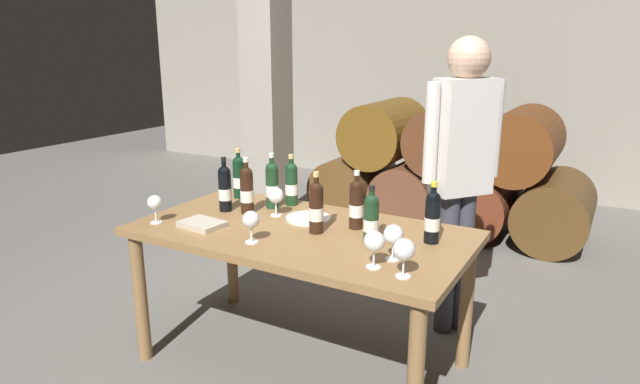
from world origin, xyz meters
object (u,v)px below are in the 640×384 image
object	(u,v)px
wine_glass_0	(393,235)
wine_bottle_4	(239,177)
wine_bottle_6	(316,207)
wine_bottle_1	(272,185)
wine_bottle_2	(225,188)
serving_plate	(308,218)
wine_bottle_0	(371,218)
dining_table	(301,246)
wine_bottle_5	(291,183)
wine_bottle_7	(356,204)
wine_bottle_3	(247,189)
tasting_notebook	(202,224)
wine_glass_3	(251,220)
wine_glass_5	(374,242)
wine_bottle_8	(432,216)
wine_glass_4	(155,203)
sommelier_presenting	(462,160)
wine_glass_1	(276,196)
wine_glass_2	(404,250)

from	to	relation	value
wine_glass_0	wine_bottle_4	bearing A→B (deg)	158.47
wine_bottle_4	wine_bottle_6	size ratio (longest dim) A/B	0.98
wine_bottle_1	wine_bottle_2	distance (m)	0.27
serving_plate	wine_bottle_0	bearing A→B (deg)	-19.81
wine_bottle_2	dining_table	bearing A→B (deg)	-7.33
wine_bottle_5	wine_bottle_7	bearing A→B (deg)	-20.71
wine_bottle_3	wine_glass_0	distance (m)	0.99
dining_table	tasting_notebook	bearing A→B (deg)	-155.66
tasting_notebook	wine_bottle_5	bearing A→B (deg)	77.10
wine_glass_3	tasting_notebook	bearing A→B (deg)	170.10
wine_glass_5	tasting_notebook	bearing A→B (deg)	176.81
wine_bottle_2	wine_bottle_8	xyz separation A→B (m)	(1.17, 0.08, -0.00)
wine_glass_5	wine_bottle_1	bearing A→B (deg)	149.18
wine_bottle_3	wine_bottle_4	bearing A→B (deg)	135.01
wine_bottle_2	serving_plate	xyz separation A→B (m)	(0.49, 0.09, -0.13)
wine_bottle_8	wine_glass_0	bearing A→B (deg)	-105.15
wine_bottle_5	wine_glass_5	bearing A→B (deg)	-37.77
wine_bottle_6	wine_bottle_8	distance (m)	0.57
dining_table	wine_bottle_2	world-z (taller)	wine_bottle_2
wine_bottle_0	wine_bottle_1	distance (m)	0.77
dining_table	tasting_notebook	distance (m)	0.52
wine_bottle_5	tasting_notebook	size ratio (longest dim) A/B	1.37
dining_table	wine_glass_3	bearing A→B (deg)	-111.33
tasting_notebook	wine_glass_4	bearing A→B (deg)	-158.69
wine_bottle_0	sommelier_presenting	distance (m)	0.79
wine_bottle_1	wine_bottle_8	size ratio (longest dim) A/B	1.07
dining_table	wine_glass_1	size ratio (longest dim) A/B	10.59
dining_table	wine_bottle_0	bearing A→B (deg)	0.31
wine_glass_1	dining_table	bearing A→B (deg)	-28.76
wine_glass_4	wine_glass_5	size ratio (longest dim) A/B	0.92
wine_glass_3	wine_glass_4	bearing A→B (deg)	-179.38
wine_bottle_7	tasting_notebook	distance (m)	0.80
wine_bottle_3	wine_bottle_6	size ratio (longest dim) A/B	1.01
wine_bottle_1	wine_glass_2	size ratio (longest dim) A/B	1.94
wine_bottle_2	wine_glass_1	world-z (taller)	wine_bottle_2
wine_bottle_1	wine_glass_5	bearing A→B (deg)	-30.82
wine_bottle_6	wine_glass_1	world-z (taller)	wine_bottle_6
wine_glass_0	wine_glass_3	world-z (taller)	wine_glass_0
wine_bottle_4	serving_plate	distance (m)	0.62
dining_table	wine_bottle_3	world-z (taller)	wine_bottle_3
wine_bottle_3	wine_bottle_8	xyz separation A→B (m)	(1.04, 0.05, -0.01)
dining_table	wine_glass_4	world-z (taller)	wine_glass_4
wine_bottle_8	wine_bottle_1	bearing A→B (deg)	174.07
tasting_notebook	wine_bottle_3	bearing A→B (deg)	84.38
dining_table	wine_glass_2	size ratio (longest dim) A/B	10.34
wine_glass_1	wine_glass_5	distance (m)	0.86
wine_glass_3	wine_glass_4	distance (m)	0.62
serving_plate	wine_glass_5	bearing A→B (deg)	-36.75
wine_bottle_1	wine_glass_3	distance (m)	0.57
wine_bottle_8	wine_glass_5	distance (m)	0.43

